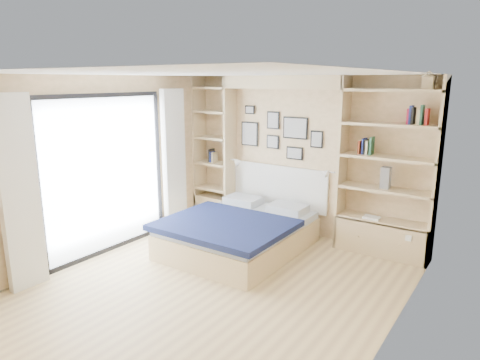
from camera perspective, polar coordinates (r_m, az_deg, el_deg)
The scene contains 8 objects.
ground at distance 5.36m, azimuth -2.88°, elevation -13.79°, with size 4.50×4.50×0.00m, color #D9BC7F.
room_shell at distance 6.40m, azimuth 2.47°, elevation 0.95°, with size 4.50×4.50×4.50m.
bed at distance 6.29m, azimuth -0.04°, elevation -6.87°, with size 1.73×2.23×1.07m.
photo_gallery at distance 6.94m, azimuth 5.12°, elevation 6.29°, with size 1.48×0.02×0.82m.
reading_lamps at distance 6.75m, azimuth 5.24°, elevation 1.77°, with size 1.92×0.12×0.15m.
shelf_decor at distance 6.17m, azimuth 17.43°, elevation 5.76°, with size 3.58×0.23×2.03m.
deck at distance 7.91m, azimuth -24.28°, elevation -5.92°, with size 3.20×4.00×0.05m, color #726654.
deck_chair at distance 8.34m, azimuth -21.20°, elevation -2.23°, with size 0.53×0.77×0.72m.
Camera 1 is at (2.90, -3.80, 2.43)m, focal length 32.00 mm.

